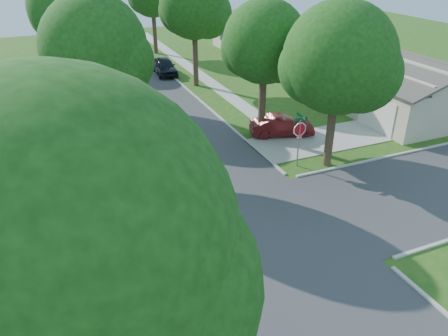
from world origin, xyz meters
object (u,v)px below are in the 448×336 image
stop_sign_sw (188,305)px  tree_e_near (265,46)px  tree_w_near (96,52)px  stop_sign_ne (300,131)px  tree_sw_corner (67,258)px  house_ne_near (385,84)px  tree_w_mid (70,11)px  car_curb_west (84,59)px  car_driveway (282,126)px  house_ne_far (269,39)px  tree_w_far (58,4)px  tree_e_mid (195,8)px  car_curb_east (164,66)px  tree_ne_corner (340,63)px

stop_sign_sw → tree_e_near: tree_e_near is taller
stop_sign_sw → tree_w_near: bearing=89.8°
stop_sign_ne → tree_sw_corner: 17.38m
tree_sw_corner → house_ne_near: size_ratio=0.70×
tree_w_mid → car_curb_west: (1.44, 10.36, -5.85)m
tree_sw_corner → stop_sign_sw: bearing=40.0°
stop_sign_ne → tree_w_near: tree_w_near is taller
stop_sign_ne → car_driveway: (1.30, 4.00, -1.38)m
house_ne_far → car_curb_west: house_ne_far is taller
tree_e_near → car_curb_west: size_ratio=1.87×
tree_w_far → house_ne_near: bearing=-48.1°
tree_w_far → tree_e_mid: bearing=-54.1°
car_curb_east → car_driveway: bearing=-77.8°
tree_e_near → tree_w_near: 9.41m
stop_sign_sw → tree_w_mid: tree_w_mid is taller
tree_w_mid → tree_w_far: bearing=90.0°
stop_sign_sw → tree_e_near: bearing=55.4°
tree_ne_corner → house_ne_near: tree_ne_corner is taller
car_driveway → tree_ne_corner: bearing=-158.6°
house_ne_near → tree_e_mid: bearing=138.3°
tree_e_mid → house_ne_far: 14.58m
stop_sign_sw → tree_sw_corner: (-2.74, -2.29, 4.23)m
tree_e_near → tree_e_mid: 12.02m
car_curb_west → tree_sw_corner: bearing=91.0°
tree_sw_corner → car_curb_east: 34.51m
tree_e_near → tree_w_far: size_ratio=1.03×
car_curb_east → car_curb_west: car_curb_east is taller
tree_w_near → stop_sign_sw: bearing=-90.2°
house_ne_near → car_curb_east: size_ratio=3.13×
tree_w_near → house_ne_far: bearing=44.1°
tree_sw_corner → car_curb_east: bearing=71.8°
tree_ne_corner → car_driveway: (-0.36, 4.49, -4.94)m
tree_ne_corner → house_ne_near: (9.63, 6.79, -4.08)m
tree_w_far → house_ne_near: (20.64, -23.01, -3.99)m
house_ne_near → car_curb_west: house_ne_near is taller
stop_sign_sw → tree_w_near: tree_w_near is taller
car_driveway → house_ne_far: bearing=-9.4°
tree_w_near → stop_sign_ne: bearing=-24.7°
tree_e_near → car_curb_west: tree_e_near is taller
stop_sign_ne → house_ne_near: house_ne_near is taller
tree_e_near → stop_sign_ne: bearing=-90.7°
tree_w_far → house_ne_near: size_ratio=0.59×
tree_e_mid → car_curb_west: size_ratio=2.09×
tree_w_mid → car_driveway: (10.64, -12.31, -5.83)m
stop_sign_ne → car_curb_west: (-7.90, 26.67, -1.39)m
house_ne_far → tree_e_mid: bearing=-144.6°
stop_sign_ne → tree_ne_corner: (1.66, -0.49, 3.56)m
tree_e_mid → tree_ne_corner: size_ratio=1.06×
tree_w_near → car_curb_west: tree_w_near is taller
car_curb_west → tree_w_far: bearing=-53.9°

